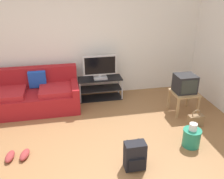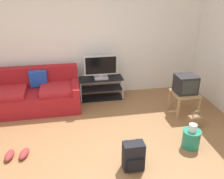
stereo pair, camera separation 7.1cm
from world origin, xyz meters
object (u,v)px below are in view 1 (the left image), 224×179
object	(u,v)px
handbag	(196,120)
sneakers_pair	(17,156)
side_table	(184,95)
cleaning_bucket	(192,137)
couch	(34,95)
tv_stand	(100,88)
flat_tv	(100,67)
backpack	(135,156)
crt_tv	(185,84)

from	to	relation	value
handbag	sneakers_pair	xyz separation A→B (m)	(-3.17, -0.31, -0.07)
side_table	sneakers_pair	xyz separation A→B (m)	(-3.17, -0.86, -0.33)
cleaning_bucket	couch	bearing A→B (deg)	144.87
couch	tv_stand	size ratio (longest dim) A/B	1.91
couch	cleaning_bucket	bearing A→B (deg)	-35.13
tv_stand	handbag	bearing A→B (deg)	-44.03
flat_tv	backpack	world-z (taller)	flat_tv
flat_tv	couch	bearing A→B (deg)	-172.71
crt_tv	handbag	bearing A→B (deg)	-90.07
side_table	handbag	distance (m)	0.61
backpack	side_table	bearing A→B (deg)	51.02
handbag	sneakers_pair	size ratio (longest dim) A/B	0.87
sneakers_pair	side_table	bearing A→B (deg)	15.13
side_table	sneakers_pair	distance (m)	3.30
tv_stand	backpack	distance (m)	2.40
flat_tv	handbag	xyz separation A→B (m)	(1.58, -1.50, -0.64)
flat_tv	sneakers_pair	size ratio (longest dim) A/B	1.88
side_table	tv_stand	bearing A→B (deg)	148.33
cleaning_bucket	sneakers_pair	size ratio (longest dim) A/B	1.09
handbag	sneakers_pair	world-z (taller)	handbag
side_table	crt_tv	bearing A→B (deg)	90.00
side_table	cleaning_bucket	world-z (taller)	side_table
cleaning_bucket	crt_tv	bearing A→B (deg)	71.23
backpack	cleaning_bucket	bearing A→B (deg)	23.31
cleaning_bucket	sneakers_pair	distance (m)	2.81
tv_stand	crt_tv	distance (m)	1.88
cleaning_bucket	sneakers_pair	world-z (taller)	cleaning_bucket
cleaning_bucket	side_table	bearing A→B (deg)	70.97
couch	crt_tv	xyz separation A→B (m)	(3.03, -0.75, 0.32)
crt_tv	handbag	world-z (taller)	crt_tv
tv_stand	backpack	size ratio (longest dim) A/B	2.26
handbag	side_table	bearing A→B (deg)	89.92
tv_stand	side_table	bearing A→B (deg)	-31.67
tv_stand	cleaning_bucket	world-z (taller)	tv_stand
crt_tv	sneakers_pair	bearing A→B (deg)	-164.60
tv_stand	flat_tv	xyz separation A→B (m)	(-0.00, -0.02, 0.51)
flat_tv	cleaning_bucket	world-z (taller)	flat_tv
side_table	flat_tv	bearing A→B (deg)	148.92
crt_tv	cleaning_bucket	distance (m)	1.26
couch	tv_stand	bearing A→B (deg)	8.16
handbag	couch	bearing A→B (deg)	156.53
flat_tv	side_table	bearing A→B (deg)	-31.08
backpack	handbag	distance (m)	1.69
sneakers_pair	crt_tv	bearing A→B (deg)	15.40
couch	handbag	bearing A→B (deg)	-23.47
couch	handbag	xyz separation A→B (m)	(3.03, -1.32, -0.19)
sneakers_pair	backpack	bearing A→B (deg)	-18.15
crt_tv	sneakers_pair	xyz separation A→B (m)	(-3.17, -0.87, -0.59)
crt_tv	flat_tv	bearing A→B (deg)	149.35
backpack	handbag	world-z (taller)	backpack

